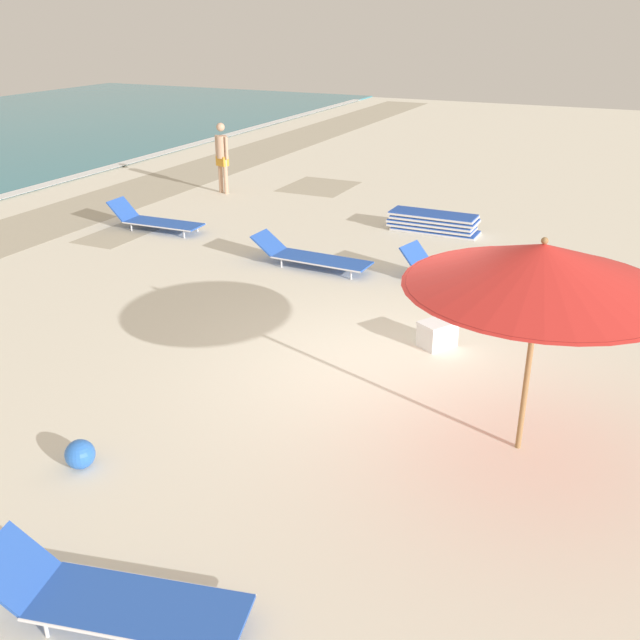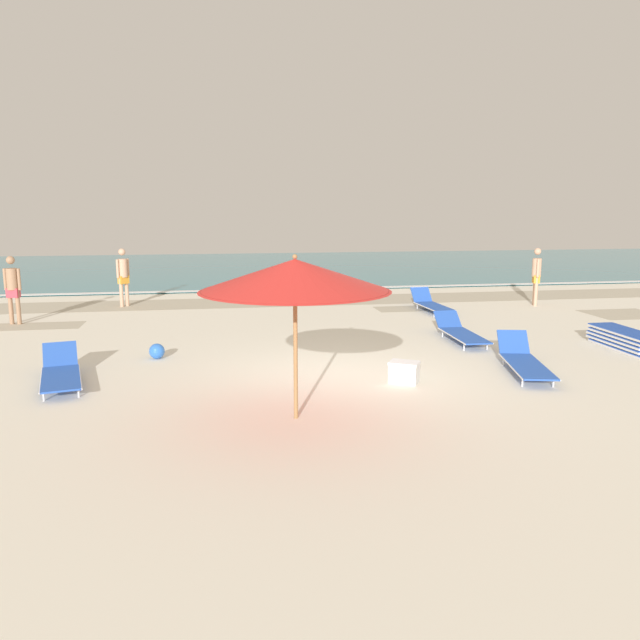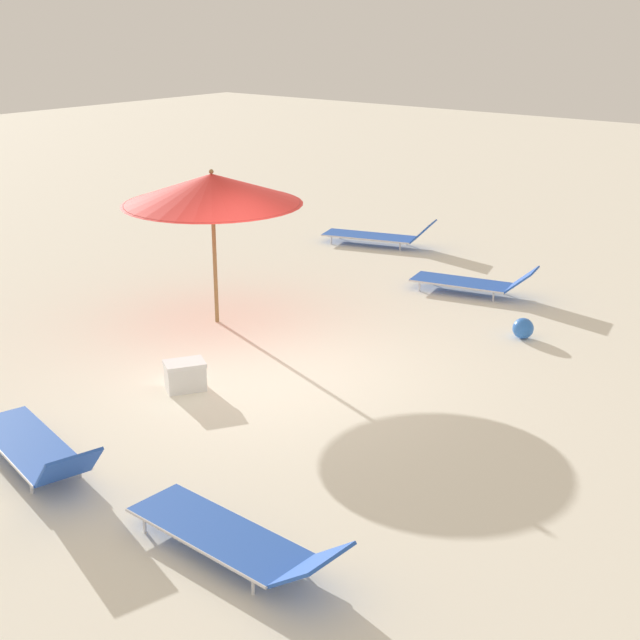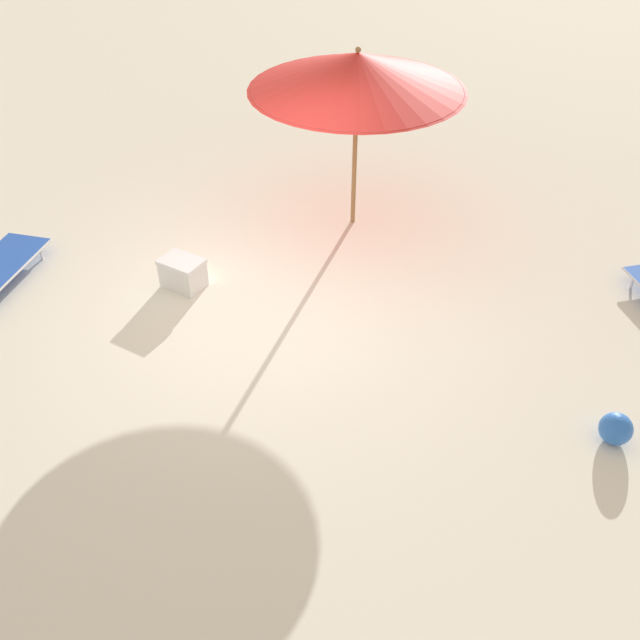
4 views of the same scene
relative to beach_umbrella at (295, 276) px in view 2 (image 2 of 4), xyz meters
name	(u,v)px [view 2 (image 2 of 4)]	position (x,y,z in m)	size (l,w,h in m)	color
ground_plane	(344,383)	(1.12, 1.92, -2.13)	(60.00, 60.00, 0.16)	silver
ocean_water	(259,267)	(1.12, 22.80, -2.02)	(60.00, 18.34, 0.07)	teal
beach_umbrella	(295,276)	(0.00, 0.00, 0.00)	(2.68, 2.68, 2.35)	#9E7547
lounger_stack	(625,340)	(7.49, 3.21, -1.85)	(0.63, 1.93, 0.41)	blue
sun_lounger_under_umbrella	(460,332)	(4.35, 4.58, -1.85)	(0.70, 2.27, 0.51)	blue
sun_lounger_beside_umbrella	(524,361)	(4.45, 1.80, -1.84)	(1.12, 2.33, 0.58)	blue
sun_lounger_near_water_left	(431,304)	(5.11, 8.63, -1.84)	(0.69, 2.10, 0.58)	blue
sun_lounger_mid_beach_solo	(61,373)	(-3.72, 2.37, -1.84)	(1.04, 2.16, 0.55)	blue
beachgoer_wading_adult	(123,274)	(-3.81, 11.03, -1.05)	(0.35, 0.34, 1.76)	tan
beachgoer_shoreline_child	(13,286)	(-6.20, 8.46, -1.05)	(0.44, 0.27, 1.76)	#A37A5B
beachgoer_strolling_adult	(536,273)	(8.63, 9.12, -1.05)	(0.27, 0.43, 1.76)	tan
beach_ball	(157,351)	(-2.27, 4.00, -1.90)	(0.31, 0.31, 0.31)	blue
cooler_box	(404,372)	(2.08, 1.52, -1.87)	(0.61, 0.56, 0.37)	white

